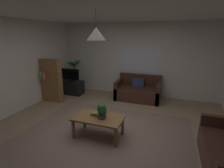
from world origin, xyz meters
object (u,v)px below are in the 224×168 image
pendant_lamp (96,34)px  remote_on_table_0 (104,118)px  tv (70,75)px  tv_stand (71,87)px  book_on_table_2 (95,113)px  potted_palm_corner (75,75)px  couch_under_window (138,91)px  book_on_table_1 (95,114)px  coffee_table (98,120)px  book_on_table_0 (95,115)px  potted_plant_on_table (102,110)px  bookshelf_corner (51,80)px

pendant_lamp → remote_on_table_0: bearing=-7.2°
tv → pendant_lamp: size_ratio=1.32×
tv_stand → pendant_lamp: pendant_lamp is taller
book_on_table_2 → remote_on_table_0: bearing=-14.2°
tv → potted_palm_corner: size_ratio=0.56×
couch_under_window → book_on_table_1: size_ratio=9.34×
remote_on_table_0 → coffee_table: bearing=176.6°
book_on_table_2 → potted_palm_corner: size_ratio=0.09×
book_on_table_1 → couch_under_window: bearing=79.9°
book_on_table_0 → coffee_table: bearing=-25.2°
book_on_table_2 → remote_on_table_0: 0.23m
book_on_table_0 → tv_stand: size_ratio=0.17×
book_on_table_1 → potted_plant_on_table: 0.26m
book_on_table_0 → potted_palm_corner: (-2.20, 2.78, 0.13)m
coffee_table → book_on_table_1: size_ratio=6.67×
book_on_table_0 → tv_stand: 3.03m
tv → book_on_table_2: bearing=-47.3°
remote_on_table_0 → couch_under_window: bearing=89.1°
potted_plant_on_table → book_on_table_2: bearing=160.0°
bookshelf_corner → pendant_lamp: pendant_lamp is taller
book_on_table_2 → coffee_table: bearing=-23.4°
couch_under_window → remote_on_table_0: bearing=-94.7°
book_on_table_0 → remote_on_table_0: bearing=-15.4°
book_on_table_2 → bookshelf_corner: (-2.23, 1.40, 0.19)m
coffee_table → pendant_lamp: pendant_lamp is taller
book_on_table_0 → potted_plant_on_table: size_ratio=0.45×
potted_plant_on_table → pendant_lamp: 1.51m
tv_stand → pendant_lamp: 3.65m
book_on_table_2 → couch_under_window: bearing=80.2°
tv → potted_plant_on_table: bearing=-45.6°
book_on_table_1 → book_on_table_2: 0.03m
tv → bookshelf_corner: (-0.19, -0.82, -0.03)m
book_on_table_0 → book_on_table_2: size_ratio=1.34×
tv → bookshelf_corner: size_ratio=0.52×
tv_stand → potted_palm_corner: potted_palm_corner is taller
couch_under_window → bookshelf_corner: (-2.66, -1.11, 0.43)m
book_on_table_0 → tv_stand: tv_stand is taller
couch_under_window → potted_palm_corner: bearing=174.1°
book_on_table_1 → book_on_table_2: book_on_table_2 is taller
coffee_table → potted_plant_on_table: bearing=-16.9°
bookshelf_corner → potted_palm_corner: bearing=89.2°
book_on_table_0 → potted_palm_corner: bearing=128.4°
book_on_table_0 → tv: size_ratio=0.21×
coffee_table → potted_palm_corner: (-2.30, 2.82, 0.22)m
book_on_table_1 → tv: bearing=132.5°
coffee_table → tv_stand: bearing=133.1°
bookshelf_corner → pendant_lamp: (2.32, -1.44, 1.43)m
potted_plant_on_table → tv_stand: 3.24m
tv_stand → potted_plant_on_table: bearing=-45.9°
couch_under_window → pendant_lamp: size_ratio=2.69×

